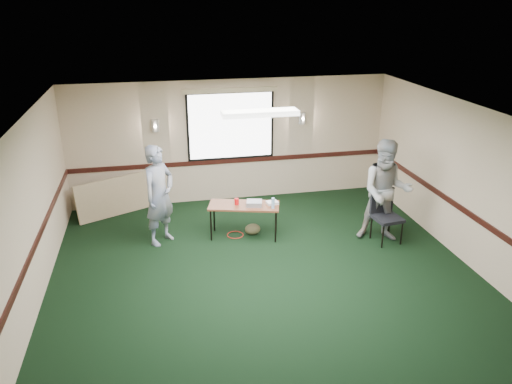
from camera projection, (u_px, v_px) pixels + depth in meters
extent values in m
plane|color=black|center=(273.00, 293.00, 7.81)|extent=(8.00, 8.00, 0.00)
plane|color=#CDB294|center=(231.00, 141.00, 10.94)|extent=(7.00, 0.00, 7.00)
plane|color=#CDB294|center=(19.00, 237.00, 6.64)|extent=(0.00, 8.00, 8.00)
plane|color=#CDB294|center=(486.00, 196.00, 7.98)|extent=(0.00, 8.00, 8.00)
plane|color=white|center=(276.00, 125.00, 6.81)|extent=(8.00, 8.00, 0.00)
cube|color=black|center=(231.00, 161.00, 11.10)|extent=(7.00, 0.03, 0.10)
cube|color=black|center=(26.00, 266.00, 6.81)|extent=(0.03, 8.00, 0.10)
cube|color=black|center=(481.00, 222.00, 8.14)|extent=(0.03, 8.00, 0.10)
cube|color=black|center=(231.00, 126.00, 10.79)|extent=(1.90, 0.01, 1.50)
cube|color=white|center=(231.00, 126.00, 10.79)|extent=(1.80, 0.02, 1.40)
cube|color=beige|center=(230.00, 90.00, 10.50)|extent=(2.05, 0.08, 0.10)
cylinder|color=silver|center=(155.00, 125.00, 10.42)|extent=(0.16, 0.16, 0.25)
cylinder|color=silver|center=(302.00, 118.00, 11.03)|extent=(0.16, 0.16, 0.25)
cube|color=white|center=(260.00, 113.00, 7.74)|extent=(1.20, 0.32, 0.08)
cube|color=brown|center=(244.00, 206.00, 9.40)|extent=(1.41, 0.86, 0.04)
cylinder|color=black|center=(211.00, 225.00, 9.37)|extent=(0.03, 0.03, 0.63)
cylinder|color=black|center=(276.00, 227.00, 9.30)|extent=(0.03, 0.03, 0.63)
cylinder|color=black|center=(214.00, 216.00, 9.76)|extent=(0.03, 0.03, 0.63)
cylinder|color=black|center=(276.00, 218.00, 9.69)|extent=(0.03, 0.03, 0.63)
cube|color=gray|center=(254.00, 203.00, 9.34)|extent=(0.33, 0.30, 0.09)
cube|color=white|center=(272.00, 203.00, 9.42)|extent=(0.23, 0.20, 0.05)
cylinder|color=red|center=(237.00, 202.00, 9.38)|extent=(0.08, 0.08, 0.12)
cylinder|color=#8FC1EA|center=(273.00, 203.00, 9.21)|extent=(0.06, 0.06, 0.21)
ellipsoid|color=#4E452C|center=(253.00, 229.00, 9.68)|extent=(0.38, 0.34, 0.22)
torus|color=red|center=(235.00, 235.00, 9.67)|extent=(0.39, 0.39, 0.02)
cube|color=tan|center=(113.00, 197.00, 10.44)|extent=(1.49, 0.88, 0.79)
cube|color=black|center=(387.00, 218.00, 9.27)|extent=(0.53, 0.53, 0.06)
cube|color=black|center=(382.00, 201.00, 9.37)|extent=(0.48, 0.11, 0.48)
cylinder|color=black|center=(383.00, 237.00, 9.12)|extent=(0.03, 0.03, 0.45)
cylinder|color=black|center=(402.00, 234.00, 9.25)|extent=(0.03, 0.03, 0.45)
cylinder|color=black|center=(371.00, 228.00, 9.48)|extent=(0.03, 0.03, 0.45)
cylinder|color=black|center=(389.00, 225.00, 9.60)|extent=(0.03, 0.03, 0.45)
imported|color=#435794|center=(159.00, 195.00, 9.10)|extent=(0.81, 0.81, 1.89)
imported|color=#7FA4C6|center=(386.00, 191.00, 9.19)|extent=(1.14, 1.01, 1.95)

